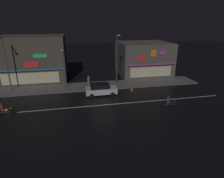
{
  "coord_description": "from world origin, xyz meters",
  "views": [
    {
      "loc": [
        -3.05,
        -20.53,
        9.67
      ],
      "look_at": [
        1.54,
        2.16,
        1.23
      ],
      "focal_mm": 29.63,
      "sensor_mm": 36.0,
      "label": 1
    }
  ],
  "objects": [
    {
      "name": "sidewalk_far",
      "position": [
        0.0,
        7.25,
        0.07
      ],
      "size": [
        33.52,
        4.15,
        0.14
      ],
      "primitive_type": "cube",
      "color": "#5B5954",
      "rests_on": "ground"
    },
    {
      "name": "motorcycle_lead",
      "position": [
        7.55,
        -2.16,
        0.63
      ],
      "size": [
        1.9,
        0.6,
        1.52
      ],
      "rotation": [
        0.0,
        0.0,
        3.11
      ],
      "color": "black",
      "rests_on": "ground"
    },
    {
      "name": "ground_plane",
      "position": [
        0.0,
        0.0,
        0.0
      ],
      "size": [
        140.0,
        140.0,
        0.0
      ],
      "primitive_type": "plane",
      "color": "black"
    },
    {
      "name": "streetlamp_west",
      "position": [
        -12.6,
        7.52,
        4.63
      ],
      "size": [
        0.44,
        1.64,
        7.68
      ],
      "color": "#47494C",
      "rests_on": "sidewalk_far"
    },
    {
      "name": "motorcycle_following",
      "position": [
        -11.02,
        -0.47,
        0.63
      ],
      "size": [
        1.9,
        0.6,
        1.52
      ],
      "rotation": [
        0.0,
        0.0,
        3.17
      ],
      "color": "black",
      "rests_on": "ground"
    },
    {
      "name": "traffic_cone",
      "position": [
        4.91,
        4.05,
        0.28
      ],
      "size": [
        0.36,
        0.36,
        0.55
      ],
      "primitive_type": "cone",
      "color": "orange",
      "rests_on": "ground"
    },
    {
      "name": "streetlamp_mid",
      "position": [
        -4.71,
        7.21,
        3.77
      ],
      "size": [
        0.44,
        1.64,
        6.03
      ],
      "color": "#47494C",
      "rests_on": "sidewalk_far"
    },
    {
      "name": "streetlamp_east",
      "position": [
        3.38,
        7.36,
        4.73
      ],
      "size": [
        0.44,
        1.64,
        7.88
      ],
      "color": "#47494C",
      "rests_on": "sidewalk_far"
    },
    {
      "name": "pedestrian_on_sidewalk",
      "position": [
        -1.2,
        6.82,
        0.94
      ],
      "size": [
        0.41,
        0.41,
        1.74
      ],
      "rotation": [
        0.0,
        0.0,
        3.92
      ],
      "color": "#4C664C",
      "rests_on": "sidewalk_far"
    },
    {
      "name": "parked_car_near_kerb",
      "position": [
        0.19,
        3.36,
        0.87
      ],
      "size": [
        4.3,
        1.98,
        1.67
      ],
      "rotation": [
        0.0,
        0.0,
        3.14
      ],
      "color": "silver",
      "rests_on": "ground"
    },
    {
      "name": "storefront_center_block",
      "position": [
        10.06,
        13.53,
        3.01
      ],
      "size": [
        9.55,
        8.57,
        6.02
      ],
      "color": "#56514C",
      "rests_on": "ground"
    },
    {
      "name": "lane_divider_stripe",
      "position": [
        0.0,
        0.0,
        0.01
      ],
      "size": [
        31.84,
        0.16,
        0.01
      ],
      "primitive_type": "cube",
      "color": "beige",
      "rests_on": "ground"
    },
    {
      "name": "storefront_left_block",
      "position": [
        -10.06,
        13.32,
        3.75
      ],
      "size": [
        10.81,
        8.15,
        7.52
      ],
      "color": "#4C443A",
      "rests_on": "ground"
    }
  ]
}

